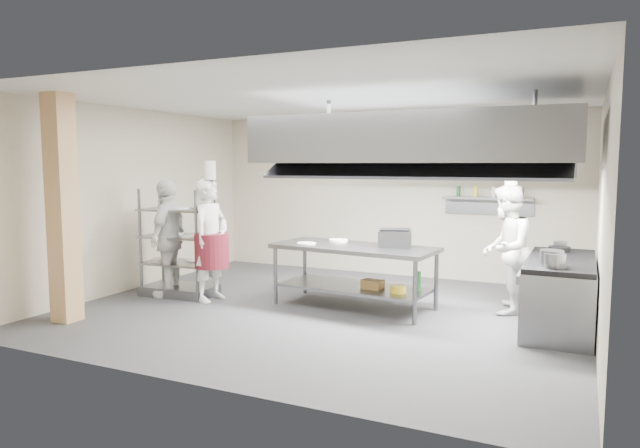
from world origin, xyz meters
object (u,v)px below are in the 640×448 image
at_px(pass_rack, 179,242).
at_px(chef_plating, 169,238).
at_px(island, 354,277).
at_px(chef_line, 506,249).
at_px(griddle, 395,238).
at_px(chef_head, 211,240).
at_px(stockpot, 552,258).
at_px(cooking_range, 560,296).

height_order(pass_rack, chef_plating, chef_plating).
xyz_separation_m(island, chef_line, (2.03, 0.62, 0.45)).
bearing_deg(island, chef_plating, -163.40).
bearing_deg(griddle, pass_rack, 176.01).
xyz_separation_m(chef_head, chef_plating, (-0.78, -0.05, -0.01)).
relative_size(island, pass_rack, 1.39).
distance_m(griddle, stockpot, 2.22).
xyz_separation_m(pass_rack, cooking_range, (5.59, 0.55, -0.43)).
xyz_separation_m(pass_rack, chef_head, (0.69, -0.09, 0.08)).
relative_size(pass_rack, chef_plating, 0.92).
bearing_deg(chef_line, chef_head, -72.44).
bearing_deg(stockpot, pass_rack, 179.59).
relative_size(pass_rack, cooking_range, 0.85).
relative_size(pass_rack, chef_line, 0.94).
relative_size(island, chef_plating, 1.28).
xyz_separation_m(pass_rack, chef_line, (4.85, 1.06, 0.05)).
distance_m(island, stockpot, 2.77).
distance_m(pass_rack, chef_plating, 0.18).
bearing_deg(cooking_range, chef_plating, -173.15).
bearing_deg(pass_rack, cooking_range, 1.63).
relative_size(chef_head, chef_plating, 1.01).
xyz_separation_m(pass_rack, griddle, (3.38, 0.62, 0.17)).
height_order(island, chef_line, chef_line).
relative_size(chef_line, stockpot, 6.81).
bearing_deg(chef_plating, pass_rack, 131.13).
relative_size(griddle, stockpot, 1.76).
height_order(chef_head, griddle, chef_head).
height_order(cooking_range, chef_plating, chef_plating).
relative_size(island, griddle, 5.06).
relative_size(chef_line, griddle, 3.87).
bearing_deg(island, griddle, 24.19).
relative_size(cooking_range, chef_line, 1.11).
height_order(chef_line, stockpot, chef_line).
xyz_separation_m(island, stockpot, (2.68, -0.47, 0.54)).
bearing_deg(griddle, cooking_range, -16.25).
distance_m(chef_line, stockpot, 1.28).
height_order(pass_rack, chef_line, chef_line).
height_order(island, griddle, griddle).
distance_m(pass_rack, griddle, 3.44).
distance_m(cooking_range, chef_plating, 5.74).
relative_size(cooking_range, griddle, 4.28).
distance_m(island, cooking_range, 2.77).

